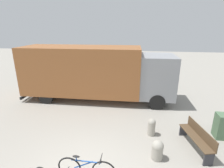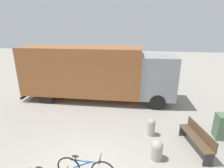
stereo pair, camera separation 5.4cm
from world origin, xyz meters
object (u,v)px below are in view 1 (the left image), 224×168
object	(u,v)px
bollard_near_bench	(157,149)
bollard_far_bench	(152,126)
utility_box	(224,126)
park_bench	(197,137)
delivery_truck	(95,71)

from	to	relation	value
bollard_near_bench	bollard_far_bench	bearing A→B (deg)	94.33
utility_box	park_bench	bearing A→B (deg)	-144.81
delivery_truck	bollard_near_bench	xyz separation A→B (m)	(3.36, -4.95, -1.42)
bollard_far_bench	bollard_near_bench	bearing A→B (deg)	-85.67
bollard_near_bench	park_bench	bearing A→B (deg)	27.00
delivery_truck	utility_box	bearing A→B (deg)	-29.36
park_bench	utility_box	xyz separation A→B (m)	(1.29, 0.91, 0.01)
delivery_truck	park_bench	bearing A→B (deg)	-41.99
park_bench	bollard_far_bench	distance (m)	1.75
bollard_far_bench	utility_box	xyz separation A→B (m)	(2.91, 0.25, 0.11)
bollard_near_bench	delivery_truck	bearing A→B (deg)	124.17
delivery_truck	utility_box	world-z (taller)	delivery_truck
park_bench	bollard_near_bench	size ratio (longest dim) A/B	2.57
bollard_far_bench	utility_box	world-z (taller)	utility_box
delivery_truck	park_bench	world-z (taller)	delivery_truck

